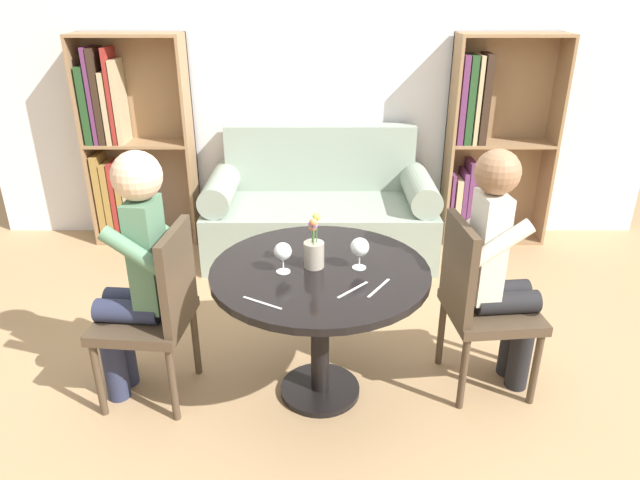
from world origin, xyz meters
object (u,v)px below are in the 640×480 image
(bookshelf_right, at_px, (485,144))
(chair_right, at_px, (479,299))
(couch, at_px, (320,213))
(flower_vase, at_px, (314,249))
(wine_glass_left, at_px, (283,252))
(wine_glass_right, at_px, (360,248))
(chair_left, at_px, (157,308))
(person_right, at_px, (500,267))
(bookshelf_left, at_px, (126,149))
(person_left, at_px, (135,271))

(bookshelf_right, xyz_separation_m, chair_right, (-0.49, -1.87, -0.28))
(couch, distance_m, flower_vase, 1.72)
(chair_right, height_order, wine_glass_left, chair_right)
(couch, bearing_deg, flower_vase, -90.96)
(wine_glass_right, bearing_deg, wine_glass_left, -173.40)
(bookshelf_right, bearing_deg, chair_right, -104.69)
(chair_left, height_order, person_right, person_right)
(bookshelf_right, xyz_separation_m, wine_glass_right, (-1.08, -1.94, 0.03))
(bookshelf_left, bearing_deg, wine_glass_right, -49.24)
(person_right, bearing_deg, bookshelf_left, 46.03)
(couch, height_order, bookshelf_right, bookshelf_right)
(chair_left, distance_m, wine_glass_right, 1.00)
(person_left, bearing_deg, bookshelf_right, 138.12)
(bookshelf_right, relative_size, wine_glass_left, 11.01)
(person_right, distance_m, wine_glass_left, 1.04)
(chair_right, relative_size, flower_vase, 3.40)
(couch, xyz_separation_m, person_right, (0.86, -1.59, 0.35))
(person_left, height_order, wine_glass_left, person_left)
(bookshelf_left, bearing_deg, flower_vase, -52.77)
(couch, distance_m, bookshelf_right, 1.37)
(person_right, bearing_deg, couch, 22.69)
(bookshelf_left, bearing_deg, chair_right, -39.57)
(bookshelf_right, height_order, chair_left, bookshelf_right)
(wine_glass_left, bearing_deg, person_left, 176.57)
(couch, distance_m, wine_glass_right, 1.75)
(bookshelf_right, bearing_deg, wine_glass_left, -125.75)
(person_right, distance_m, flower_vase, 0.90)
(bookshelf_left, height_order, chair_left, bookshelf_left)
(couch, bearing_deg, wine_glass_left, -95.54)
(couch, distance_m, wine_glass_left, 1.78)
(wine_glass_left, bearing_deg, chair_right, 6.63)
(couch, xyz_separation_m, flower_vase, (-0.03, -1.66, 0.48))
(wine_glass_right, xyz_separation_m, flower_vase, (-0.21, 0.01, -0.01))
(couch, distance_m, bookshelf_left, 1.57)
(wine_glass_left, bearing_deg, flower_vase, 20.85)
(wine_glass_left, distance_m, wine_glass_right, 0.35)
(bookshelf_right, relative_size, wine_glass_right, 10.61)
(bookshelf_left, bearing_deg, couch, -10.06)
(chair_left, bearing_deg, flower_vase, 97.55)
(person_left, relative_size, flower_vase, 4.73)
(couch, relative_size, wine_glass_left, 11.64)
(couch, xyz_separation_m, person_left, (-0.85, -1.67, 0.37))
(couch, height_order, wine_glass_right, couch)
(bookshelf_right, distance_m, chair_left, 2.83)
(bookshelf_left, xyz_separation_m, chair_left, (0.72, -1.94, -0.24))
(bookshelf_right, xyz_separation_m, chair_left, (-2.03, -1.95, -0.28))
(bookshelf_left, xyz_separation_m, person_left, (0.63, -1.93, -0.05))
(bookshelf_left, relative_size, person_right, 1.27)
(bookshelf_left, xyz_separation_m, bookshelf_right, (2.74, 0.01, 0.04))
(person_right, bearing_deg, bookshelf_right, -17.93)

